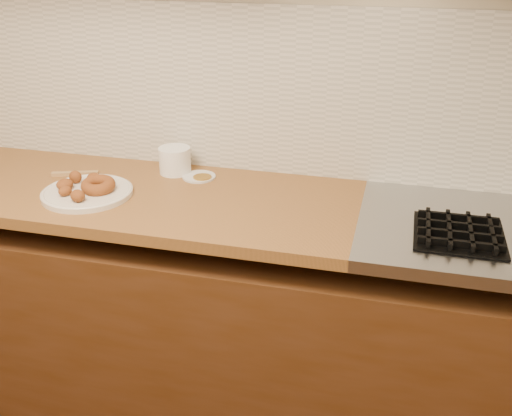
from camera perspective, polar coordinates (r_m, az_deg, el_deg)
name	(u,v)px	position (r m, az deg, el deg)	size (l,w,h in m)	color
wall_back	(234,47)	(2.18, -2.09, 15.07)	(4.00, 0.02, 2.70)	tan
base_cabinet	(215,323)	(2.28, -3.94, -10.91)	(3.60, 0.60, 0.77)	#4B2B18
butcher_block	(41,185)	(2.32, -19.79, 2.05)	(2.30, 0.62, 0.04)	#965A2F
backsplash	(234,90)	(2.20, -2.12, 11.17)	(3.60, 0.02, 0.60)	beige
donut_plate	(87,193)	(2.12, -15.77, 1.38)	(0.31, 0.31, 0.02)	silver
ring_donut	(98,185)	(2.10, -14.82, 2.12)	(0.12, 0.12, 0.04)	brown
fried_dough_chunks	(75,185)	(2.13, -16.84, 2.12)	(0.16, 0.23, 0.05)	brown
plastic_tub	(175,160)	(2.25, -7.74, 4.52)	(0.12, 0.12, 0.10)	white
tub_lid	(199,177)	(2.20, -5.45, 2.99)	(0.12, 0.12, 0.01)	silver
brass_jar_lid	(202,178)	(2.19, -5.12, 2.88)	(0.07, 0.07, 0.01)	#B98832
wooden_utensil	(75,173)	(2.31, -16.84, 3.17)	(0.17, 0.02, 0.01)	#A67E4C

